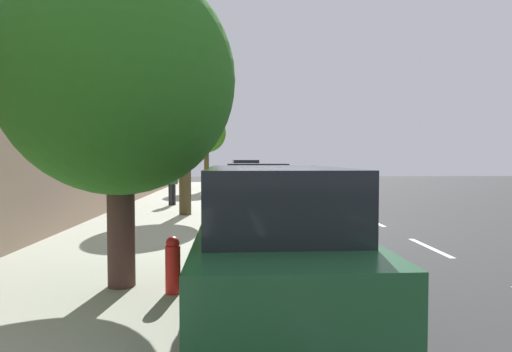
{
  "coord_description": "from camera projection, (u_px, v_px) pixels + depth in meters",
  "views": [
    {
      "loc": [
        1.31,
        13.51,
        2.11
      ],
      "look_at": [
        0.19,
        -9.88,
        1.14
      ],
      "focal_mm": 30.44,
      "sensor_mm": 36.0,
      "label": 1
    }
  ],
  "objects": [
    {
      "name": "parked_pickup_white_second",
      "position": [
        256.0,
        197.0,
        13.65
      ],
      "size": [
        2.07,
        5.32,
        1.95
      ],
      "color": "white",
      "rests_on": "ground"
    },
    {
      "name": "cyclist_with_backpack",
      "position": [
        231.0,
        178.0,
        24.85
      ],
      "size": [
        0.46,
        0.61,
        1.62
      ],
      "color": "#C6B284",
      "rests_on": "ground"
    },
    {
      "name": "curb_edge",
      "position": [
        220.0,
        224.0,
        13.54
      ],
      "size": [
        0.16,
        45.42,
        0.13
      ],
      "primitive_type": "cube",
      "color": "gray",
      "rests_on": "ground"
    },
    {
      "name": "parked_suv_green_mid",
      "position": [
        274.0,
        242.0,
        5.62
      ],
      "size": [
        2.02,
        4.73,
        1.99
      ],
      "color": "#1E512D",
      "rests_on": "ground"
    },
    {
      "name": "sidewalk",
      "position": [
        151.0,
        224.0,
        13.44
      ],
      "size": [
        4.1,
        45.42,
        0.13
      ],
      "primitive_type": "cube",
      "color": "#ADB09D",
      "rests_on": "ground"
    },
    {
      "name": "street_tree_mid_block",
      "position": [
        185.0,
        124.0,
        15.09
      ],
      "size": [
        2.65,
        2.65,
        4.42
      ],
      "color": "#473C22",
      "rests_on": "sidewalk"
    },
    {
      "name": "ground",
      "position": [
        277.0,
        225.0,
        13.63
      ],
      "size": [
        72.67,
        72.67,
        0.0
      ],
      "primitive_type": "plane",
      "color": "#353535"
    },
    {
      "name": "street_tree_near_cyclist",
      "position": [
        206.0,
        133.0,
        26.41
      ],
      "size": [
        2.38,
        2.38,
        4.77
      ],
      "color": "brown",
      "rests_on": "sidewalk"
    },
    {
      "name": "building_facade",
      "position": [
        74.0,
        150.0,
        13.23
      ],
      "size": [
        0.5,
        45.42,
        4.69
      ],
      "primitive_type": "cube",
      "color": "gray",
      "rests_on": "ground"
    },
    {
      "name": "lane_stripe_centre",
      "position": [
        373.0,
        222.0,
        14.39
      ],
      "size": [
        0.14,
        44.2,
        0.01
      ],
      "color": "white",
      "rests_on": "ground"
    },
    {
      "name": "pedestrian_on_phone",
      "position": [
        172.0,
        181.0,
        18.25
      ],
      "size": [
        0.43,
        0.5,
        1.75
      ],
      "color": "black",
      "rests_on": "sidewalk"
    },
    {
      "name": "parked_suv_black_nearest",
      "position": [
        245.0,
        174.0,
        29.71
      ],
      "size": [
        2.13,
        4.78,
        1.99
      ],
      "color": "black",
      "rests_on": "ground"
    },
    {
      "name": "fire_hydrant",
      "position": [
        173.0,
        265.0,
        6.34
      ],
      "size": [
        0.22,
        0.22,
        0.84
      ],
      "color": "red",
      "rests_on": "sidewalk"
    },
    {
      "name": "bicycle_at_curb",
      "position": [
        235.0,
        189.0,
        24.43
      ],
      "size": [
        1.58,
        0.8,
        0.75
      ],
      "color": "black",
      "rests_on": "ground"
    },
    {
      "name": "lane_stripe_bike_edge",
      "position": [
        267.0,
        225.0,
        13.61
      ],
      "size": [
        0.12,
        45.42,
        0.01
      ],
      "primitive_type": "cube",
      "color": "white",
      "rests_on": "ground"
    },
    {
      "name": "street_tree_far_end",
      "position": [
        119.0,
        80.0,
        6.58
      ],
      "size": [
        3.53,
        3.53,
        4.96
      ],
      "color": "#4A332D",
      "rests_on": "sidewalk"
    }
  ]
}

